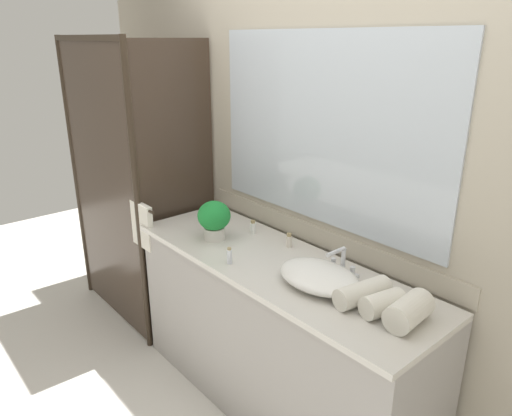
{
  "coord_description": "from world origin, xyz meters",
  "views": [
    {
      "loc": [
        1.59,
        -1.5,
        1.98
      ],
      "look_at": [
        -0.15,
        0.0,
        1.15
      ],
      "focal_mm": 33.19,
      "sensor_mm": 36.0,
      "label": 1
    }
  ],
  "objects_px": {
    "amenity_bottle_body_wash": "(229,256)",
    "rolled_towel_far_edge": "(363,293)",
    "faucet": "(342,265)",
    "potted_plant": "(214,218)",
    "rolled_towel_near_edge": "(409,311)",
    "amenity_bottle_conditioner": "(289,241)",
    "amenity_bottle_shampoo": "(253,227)",
    "sink_basin": "(319,276)",
    "rolled_towel_middle": "(383,304)"
  },
  "relations": [
    {
      "from": "amenity_bottle_body_wash",
      "to": "rolled_towel_far_edge",
      "type": "relative_size",
      "value": 0.33
    },
    {
      "from": "sink_basin",
      "to": "rolled_towel_middle",
      "type": "relative_size",
      "value": 2.26
    },
    {
      "from": "amenity_bottle_conditioner",
      "to": "rolled_towel_near_edge",
      "type": "xyz_separation_m",
      "value": [
        0.84,
        -0.16,
        0.02
      ]
    },
    {
      "from": "potted_plant",
      "to": "amenity_bottle_conditioner",
      "type": "height_order",
      "value": "potted_plant"
    },
    {
      "from": "sink_basin",
      "to": "faucet",
      "type": "distance_m",
      "value": 0.16
    },
    {
      "from": "rolled_towel_near_edge",
      "to": "rolled_towel_middle",
      "type": "relative_size",
      "value": 1.17
    },
    {
      "from": "sink_basin",
      "to": "rolled_towel_near_edge",
      "type": "relative_size",
      "value": 1.94
    },
    {
      "from": "potted_plant",
      "to": "rolled_towel_middle",
      "type": "bearing_deg",
      "value": 3.53
    },
    {
      "from": "rolled_towel_middle",
      "to": "rolled_towel_far_edge",
      "type": "height_order",
      "value": "rolled_towel_middle"
    },
    {
      "from": "rolled_towel_near_edge",
      "to": "rolled_towel_far_edge",
      "type": "relative_size",
      "value": 0.82
    },
    {
      "from": "rolled_towel_far_edge",
      "to": "rolled_towel_near_edge",
      "type": "bearing_deg",
      "value": 1.51
    },
    {
      "from": "potted_plant",
      "to": "amenity_bottle_shampoo",
      "type": "relative_size",
      "value": 2.84
    },
    {
      "from": "amenity_bottle_body_wash",
      "to": "rolled_towel_near_edge",
      "type": "relative_size",
      "value": 0.41
    },
    {
      "from": "faucet",
      "to": "potted_plant",
      "type": "height_order",
      "value": "potted_plant"
    },
    {
      "from": "faucet",
      "to": "potted_plant",
      "type": "relative_size",
      "value": 0.75
    },
    {
      "from": "potted_plant",
      "to": "amenity_bottle_conditioner",
      "type": "relative_size",
      "value": 2.89
    },
    {
      "from": "amenity_bottle_conditioner",
      "to": "rolled_towel_far_edge",
      "type": "distance_m",
      "value": 0.65
    },
    {
      "from": "amenity_bottle_shampoo",
      "to": "rolled_towel_near_edge",
      "type": "distance_m",
      "value": 1.13
    },
    {
      "from": "rolled_towel_middle",
      "to": "rolled_towel_far_edge",
      "type": "distance_m",
      "value": 0.11
    },
    {
      "from": "faucet",
      "to": "amenity_bottle_shampoo",
      "type": "bearing_deg",
      "value": 179.62
    },
    {
      "from": "faucet",
      "to": "amenity_bottle_shampoo",
      "type": "distance_m",
      "value": 0.67
    },
    {
      "from": "amenity_bottle_body_wash",
      "to": "rolled_towel_middle",
      "type": "bearing_deg",
      "value": 13.56
    },
    {
      "from": "sink_basin",
      "to": "amenity_bottle_conditioner",
      "type": "bearing_deg",
      "value": 153.84
    },
    {
      "from": "amenity_bottle_conditioner",
      "to": "rolled_towel_middle",
      "type": "distance_m",
      "value": 0.76
    },
    {
      "from": "potted_plant",
      "to": "rolled_towel_near_edge",
      "type": "height_order",
      "value": "potted_plant"
    },
    {
      "from": "sink_basin",
      "to": "amenity_bottle_shampoo",
      "type": "bearing_deg",
      "value": 165.93
    },
    {
      "from": "faucet",
      "to": "rolled_towel_near_edge",
      "type": "height_order",
      "value": "faucet"
    },
    {
      "from": "sink_basin",
      "to": "amenity_bottle_shampoo",
      "type": "height_order",
      "value": "sink_basin"
    },
    {
      "from": "amenity_bottle_shampoo",
      "to": "amenity_bottle_body_wash",
      "type": "relative_size",
      "value": 0.92
    },
    {
      "from": "rolled_towel_far_edge",
      "to": "rolled_towel_middle",
      "type": "bearing_deg",
      "value": -6.07
    },
    {
      "from": "amenity_bottle_body_wash",
      "to": "rolled_towel_middle",
      "type": "distance_m",
      "value": 0.81
    },
    {
      "from": "potted_plant",
      "to": "rolled_towel_far_edge",
      "type": "height_order",
      "value": "potted_plant"
    },
    {
      "from": "faucet",
      "to": "potted_plant",
      "type": "bearing_deg",
      "value": -163.5
    },
    {
      "from": "faucet",
      "to": "amenity_bottle_body_wash",
      "type": "xyz_separation_m",
      "value": [
        -0.44,
        -0.34,
        -0.01
      ]
    },
    {
      "from": "faucet",
      "to": "rolled_towel_middle",
      "type": "xyz_separation_m",
      "value": [
        0.34,
        -0.15,
        0.0
      ]
    },
    {
      "from": "rolled_towel_near_edge",
      "to": "rolled_towel_middle",
      "type": "bearing_deg",
      "value": -170.96
    },
    {
      "from": "faucet",
      "to": "rolled_towel_near_edge",
      "type": "relative_size",
      "value": 0.8
    },
    {
      "from": "rolled_towel_middle",
      "to": "rolled_towel_far_edge",
      "type": "bearing_deg",
      "value": 173.93
    },
    {
      "from": "potted_plant",
      "to": "rolled_towel_near_edge",
      "type": "relative_size",
      "value": 1.06
    },
    {
      "from": "potted_plant",
      "to": "rolled_towel_middle",
      "type": "relative_size",
      "value": 1.24
    },
    {
      "from": "rolled_towel_middle",
      "to": "rolled_towel_far_edge",
      "type": "relative_size",
      "value": 0.71
    },
    {
      "from": "amenity_bottle_body_wash",
      "to": "amenity_bottle_conditioner",
      "type": "xyz_separation_m",
      "value": [
        0.05,
        0.37,
        -0.0
      ]
    },
    {
      "from": "amenity_bottle_body_wash",
      "to": "rolled_towel_middle",
      "type": "height_order",
      "value": "rolled_towel_middle"
    },
    {
      "from": "rolled_towel_near_edge",
      "to": "rolled_towel_far_edge",
      "type": "height_order",
      "value": "rolled_towel_near_edge"
    },
    {
      "from": "potted_plant",
      "to": "amenity_bottle_shampoo",
      "type": "height_order",
      "value": "potted_plant"
    },
    {
      "from": "amenity_bottle_shampoo",
      "to": "rolled_towel_middle",
      "type": "xyz_separation_m",
      "value": [
        1.01,
        -0.16,
        0.01
      ]
    },
    {
      "from": "amenity_bottle_shampoo",
      "to": "rolled_towel_middle",
      "type": "bearing_deg",
      "value": -8.83
    },
    {
      "from": "faucet",
      "to": "amenity_bottle_body_wash",
      "type": "relative_size",
      "value": 1.96
    },
    {
      "from": "potted_plant",
      "to": "amenity_bottle_shampoo",
      "type": "bearing_deg",
      "value": 72.13
    },
    {
      "from": "potted_plant",
      "to": "rolled_towel_far_edge",
      "type": "bearing_deg",
      "value": 4.62
    }
  ]
}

